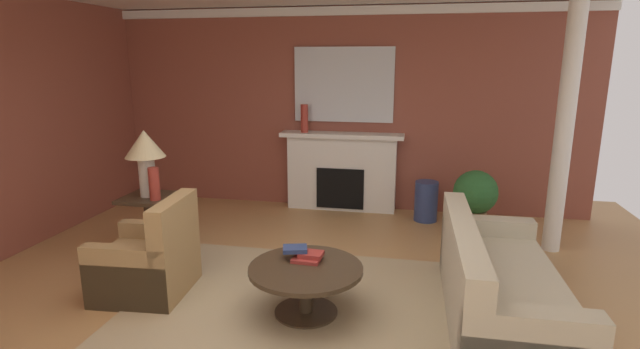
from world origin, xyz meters
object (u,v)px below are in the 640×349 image
at_px(armchair_near_window, 149,263).
at_px(vase_mantel_left, 304,118).
at_px(mantel_mirror, 344,85).
at_px(potted_plant, 475,197).
at_px(coffee_table, 306,279).
at_px(fireplace, 341,174).
at_px(table_lamp, 145,150).
at_px(side_table, 151,221).
at_px(vase_tall_corner, 426,201).
at_px(vase_on_side_table, 154,184).
at_px(sofa, 497,289).

bearing_deg(armchair_near_window, vase_mantel_left, 74.25).
bearing_deg(mantel_mirror, potted_plant, -23.82).
bearing_deg(coffee_table, vase_mantel_left, 103.23).
relative_size(fireplace, table_lamp, 2.40).
height_order(armchair_near_window, side_table, armchair_near_window).
relative_size(armchair_near_window, vase_tall_corner, 1.69).
xyz_separation_m(vase_mantel_left, vase_tall_corner, (1.79, -0.25, -1.08)).
height_order(fireplace, mantel_mirror, mantel_mirror).
height_order(side_table, vase_on_side_table, vase_on_side_table).
bearing_deg(vase_on_side_table, mantel_mirror, 54.28).
xyz_separation_m(side_table, table_lamp, (-0.00, 0.00, 0.82)).
distance_m(fireplace, vase_on_side_table, 2.87).
xyz_separation_m(mantel_mirror, sofa, (1.79, -3.03, -1.55)).
distance_m(mantel_mirror, potted_plant, 2.43).
height_order(sofa, potted_plant, sofa).
bearing_deg(coffee_table, potted_plant, 55.43).
bearing_deg(table_lamp, vase_tall_corner, 30.74).
height_order(coffee_table, vase_mantel_left, vase_mantel_left).
relative_size(side_table, vase_mantel_left, 1.71).
bearing_deg(mantel_mirror, armchair_near_window, -113.83).
xyz_separation_m(vase_mantel_left, potted_plant, (2.39, -0.64, -0.87)).
xyz_separation_m(coffee_table, potted_plant, (1.67, 2.43, 0.16)).
bearing_deg(coffee_table, table_lamp, 154.61).
bearing_deg(coffee_table, fireplace, 93.14).
relative_size(mantel_mirror, sofa, 0.69).
bearing_deg(sofa, armchair_near_window, -178.04).
relative_size(sofa, vase_on_side_table, 5.84).
bearing_deg(armchair_near_window, mantel_mirror, 66.17).
height_order(armchair_near_window, vase_on_side_table, vase_on_side_table).
distance_m(mantel_mirror, vase_on_side_table, 3.10).
bearing_deg(armchair_near_window, side_table, 118.87).
bearing_deg(coffee_table, mantel_mirror, 93.02).
relative_size(vase_on_side_table, potted_plant, 0.43).
relative_size(armchair_near_window, potted_plant, 1.14).
distance_m(mantel_mirror, side_table, 3.28).
bearing_deg(vase_on_side_table, vase_tall_corner, 33.64).
bearing_deg(side_table, table_lamp, 180.00).
bearing_deg(vase_mantel_left, mantel_mirror, 17.18).
relative_size(sofa, potted_plant, 2.54).
height_order(sofa, vase_tall_corner, sofa).
bearing_deg(potted_plant, vase_on_side_table, -156.11).
xyz_separation_m(coffee_table, vase_mantel_left, (-0.72, 3.07, 1.03)).
bearing_deg(vase_tall_corner, vase_mantel_left, 172.06).
xyz_separation_m(mantel_mirror, potted_plant, (1.84, -0.81, -1.35)).
bearing_deg(fireplace, armchair_near_window, -114.67).
relative_size(sofa, armchair_near_window, 2.22).
bearing_deg(vase_mantel_left, side_table, -122.13).
relative_size(mantel_mirror, vase_tall_corner, 2.59).
bearing_deg(coffee_table, side_table, 154.61).
relative_size(fireplace, mantel_mirror, 1.24).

